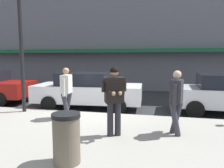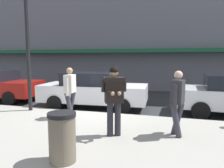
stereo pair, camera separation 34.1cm
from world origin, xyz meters
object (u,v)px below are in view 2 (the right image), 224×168
(pedestrian_with_bag, at_px, (178,99))
(street_lamp_post, at_px, (27,31))
(pedestrian_in_light_coat, at_px, (70,89))
(trash_bin, at_px, (62,137))
(man_texting_on_phone, at_px, (114,94))
(parked_sedan_mid, at_px, (93,90))

(pedestrian_with_bag, height_order, street_lamp_post, street_lamp_post)
(pedestrian_in_light_coat, xyz_separation_m, pedestrian_with_bag, (3.46, -0.81, -0.00))
(pedestrian_with_bag, distance_m, street_lamp_post, 5.94)
(pedestrian_with_bag, distance_m, trash_bin, 3.05)
(man_texting_on_phone, distance_m, trash_bin, 1.85)
(pedestrian_in_light_coat, bearing_deg, parked_sedan_mid, 89.91)
(street_lamp_post, relative_size, trash_bin, 4.98)
(pedestrian_in_light_coat, bearing_deg, trash_bin, -65.98)
(pedestrian_with_bag, bearing_deg, pedestrian_in_light_coat, 166.83)
(man_texting_on_phone, height_order, street_lamp_post, street_lamp_post)
(street_lamp_post, height_order, trash_bin, street_lamp_post)
(parked_sedan_mid, bearing_deg, pedestrian_with_bag, -40.34)
(parked_sedan_mid, distance_m, trash_bin, 5.21)
(man_texting_on_phone, bearing_deg, street_lamp_post, 155.02)
(parked_sedan_mid, height_order, street_lamp_post, street_lamp_post)
(trash_bin, bearing_deg, pedestrian_with_bag, 44.46)
(parked_sedan_mid, bearing_deg, street_lamp_post, -140.85)
(pedestrian_in_light_coat, height_order, pedestrian_with_bag, same)
(parked_sedan_mid, distance_m, pedestrian_with_bag, 4.54)
(pedestrian_with_bag, xyz_separation_m, street_lamp_post, (-5.42, 1.33, 2.03))
(pedestrian_in_light_coat, relative_size, trash_bin, 1.74)
(pedestrian_with_bag, bearing_deg, man_texting_on_phone, -163.37)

